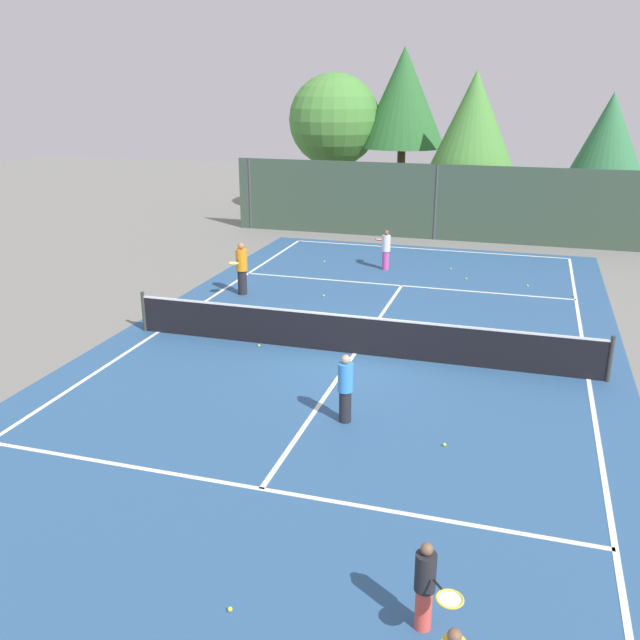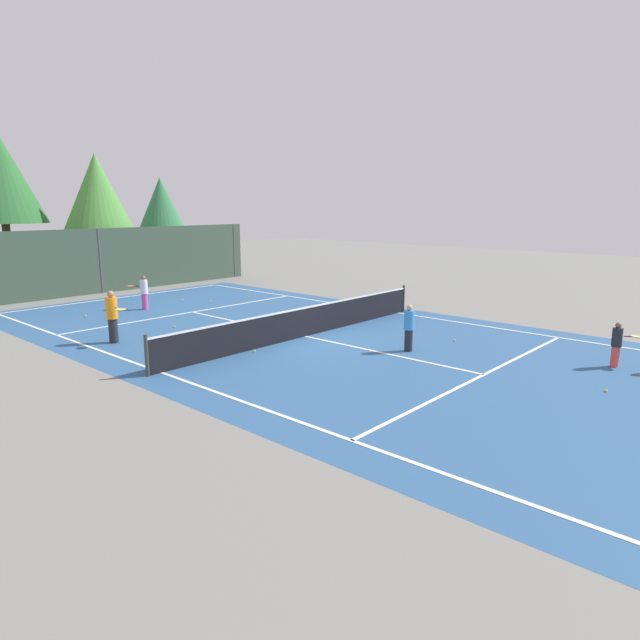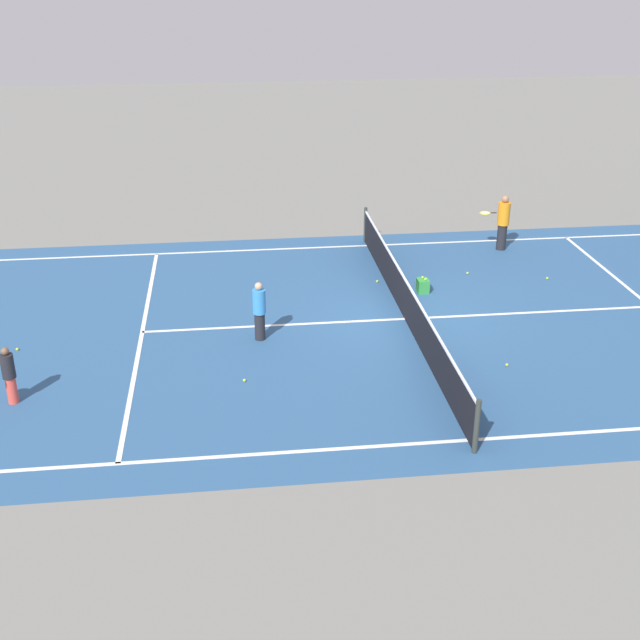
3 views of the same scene
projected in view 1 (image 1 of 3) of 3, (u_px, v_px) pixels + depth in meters
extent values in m
plane|color=slate|center=(355.00, 354.00, 17.36)|extent=(80.00, 80.00, 0.00)
cube|color=#2D5684|center=(355.00, 354.00, 17.36)|extent=(13.00, 25.00, 0.00)
cube|color=white|center=(159.00, 332.00, 18.87)|extent=(0.10, 24.00, 0.01)
cube|color=white|center=(588.00, 379.00, 15.85)|extent=(0.10, 24.00, 0.01)
cube|color=white|center=(427.00, 249.00, 28.23)|extent=(11.00, 0.10, 0.01)
cube|color=white|center=(261.00, 489.00, 11.56)|extent=(11.00, 0.10, 0.01)
cube|color=white|center=(402.00, 286.00, 23.16)|extent=(11.00, 0.10, 0.01)
cube|color=white|center=(355.00, 353.00, 17.36)|extent=(0.10, 12.80, 0.01)
cylinder|color=#333833|center=(144.00, 311.00, 18.80)|extent=(0.10, 0.10, 1.10)
cylinder|color=#333833|center=(610.00, 359.00, 15.57)|extent=(0.10, 0.10, 1.10)
cube|color=black|center=(355.00, 336.00, 17.21)|extent=(11.80, 0.03, 0.95)
cube|color=white|center=(355.00, 317.00, 17.05)|extent=(11.80, 0.04, 0.05)
cube|color=#384C3D|center=(436.00, 202.00, 29.52)|extent=(18.00, 0.06, 3.20)
cylinder|color=#3F4447|center=(250.00, 194.00, 31.85)|extent=(0.12, 0.12, 3.20)
cylinder|color=#3F4447|center=(436.00, 202.00, 29.52)|extent=(0.12, 0.12, 3.20)
cylinder|color=brown|center=(601.00, 201.00, 32.57)|extent=(0.45, 0.45, 2.29)
cone|color=#337547|center=(609.00, 135.00, 31.59)|extent=(3.39, 3.39, 3.77)
cylinder|color=brown|center=(334.00, 185.00, 35.30)|extent=(0.32, 0.32, 2.99)
sphere|color=#4C8E3D|center=(334.00, 120.00, 34.27)|extent=(4.50, 4.50, 4.50)
cylinder|color=brown|center=(400.00, 183.00, 34.61)|extent=(0.39, 0.39, 3.42)
cone|color=#2D6B33|center=(403.00, 98.00, 33.31)|extent=(4.20, 4.20, 4.66)
cylinder|color=brown|center=(468.00, 205.00, 31.23)|extent=(0.45, 0.45, 2.45)
cone|color=#4C8E3D|center=(474.00, 124.00, 30.10)|extent=(4.07, 4.07, 4.52)
cylinder|color=#D14799|center=(386.00, 260.00, 25.11)|extent=(0.25, 0.25, 0.67)
cylinder|color=silver|center=(386.00, 243.00, 24.90)|extent=(0.31, 0.31, 0.59)
sphere|color=brown|center=(386.00, 233.00, 24.78)|extent=(0.18, 0.18, 0.18)
cylinder|color=black|center=(382.00, 241.00, 25.16)|extent=(0.15, 0.18, 0.03)
torus|color=red|center=(379.00, 239.00, 25.38)|extent=(0.46, 0.46, 0.03)
cylinder|color=silver|center=(379.00, 239.00, 25.38)|extent=(0.39, 0.39, 0.00)
sphere|color=brown|center=(455.00, 636.00, 7.01)|extent=(0.15, 0.15, 0.15)
cylinder|color=#E54C3F|center=(423.00, 608.00, 8.54)|extent=(0.21, 0.21, 0.58)
cylinder|color=#232328|center=(426.00, 572.00, 8.37)|extent=(0.26, 0.26, 0.50)
sphere|color=brown|center=(427.00, 549.00, 8.26)|extent=(0.16, 0.16, 0.16)
cylinder|color=black|center=(438.00, 585.00, 8.11)|extent=(0.15, 0.17, 0.03)
torus|color=yellow|center=(450.00, 599.00, 7.90)|extent=(0.46, 0.46, 0.03)
cylinder|color=silver|center=(450.00, 599.00, 7.90)|extent=(0.39, 0.39, 0.00)
cylinder|color=#232328|center=(242.00, 282.00, 22.13)|extent=(0.29, 0.29, 0.78)
cylinder|color=orange|center=(242.00, 260.00, 21.89)|extent=(0.36, 0.36, 0.69)
sphere|color=#A37556|center=(241.00, 246.00, 21.75)|extent=(0.21, 0.21, 0.21)
cylinder|color=black|center=(237.00, 261.00, 21.58)|extent=(0.04, 0.20, 0.03)
torus|color=yellow|center=(234.00, 263.00, 21.36)|extent=(0.34, 0.34, 0.03)
cylinder|color=silver|center=(234.00, 263.00, 21.36)|extent=(0.28, 0.28, 0.00)
cylinder|color=#232328|center=(345.00, 406.00, 13.78)|extent=(0.24, 0.24, 0.67)
cylinder|color=#388CD8|center=(346.00, 377.00, 13.58)|extent=(0.31, 0.31, 0.58)
sphere|color=tan|center=(346.00, 359.00, 13.46)|extent=(0.18, 0.18, 0.18)
cube|color=green|center=(302.00, 330.00, 18.51)|extent=(0.36, 0.29, 0.36)
sphere|color=#CCE533|center=(300.00, 322.00, 18.46)|extent=(0.07, 0.07, 0.07)
sphere|color=#CCE533|center=(305.00, 322.00, 18.46)|extent=(0.07, 0.07, 0.07)
sphere|color=#CCE533|center=(574.00, 296.00, 21.95)|extent=(0.07, 0.07, 0.07)
sphere|color=#CCE533|center=(528.00, 286.00, 23.05)|extent=(0.07, 0.07, 0.07)
sphere|color=#CCE533|center=(230.00, 609.00, 8.88)|extent=(0.07, 0.07, 0.07)
sphere|color=#CCE533|center=(324.00, 296.00, 21.99)|extent=(0.07, 0.07, 0.07)
sphere|color=#CCE533|center=(451.00, 269.00, 25.16)|extent=(0.07, 0.07, 0.07)
sphere|color=#CCE533|center=(324.00, 261.00, 26.18)|extent=(0.07, 0.07, 0.07)
sphere|color=#CCE533|center=(444.00, 445.00, 12.92)|extent=(0.07, 0.07, 0.07)
sphere|color=#CCE533|center=(466.00, 279.00, 23.88)|extent=(0.07, 0.07, 0.07)
sphere|color=#CCE533|center=(282.00, 313.00, 20.28)|extent=(0.07, 0.07, 0.07)
sphere|color=#CCE533|center=(471.00, 341.00, 18.13)|extent=(0.07, 0.07, 0.07)
sphere|color=#CCE533|center=(259.00, 345.00, 17.81)|extent=(0.07, 0.07, 0.07)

